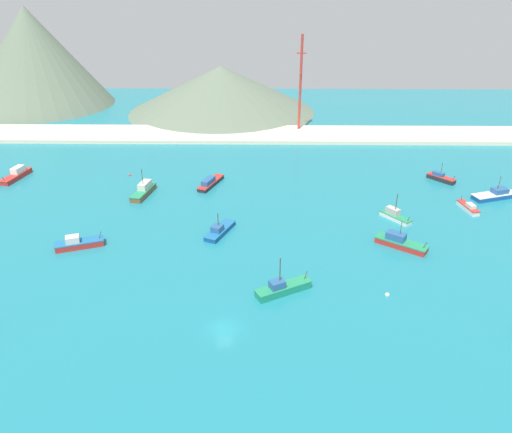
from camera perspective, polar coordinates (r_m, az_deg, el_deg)
The scene contains 18 objects.
ground at distance 100.83m, azimuth -2.58°, elevation -2.22°, with size 260.00×280.00×0.50m.
fishing_boat_1 at distance 123.72m, azimuth -5.47°, elevation 4.04°, with size 6.18×11.00×2.26m.
fishing_boat_2 at distance 82.81m, azimuth 3.16°, elevation -8.50°, with size 10.08×6.95×7.15m.
fishing_boat_3 at distance 129.92m, azimuth 26.57°, elevation 2.32°, with size 11.64×6.56×5.64m.
fishing_boat_4 at distance 99.88m, azimuth 16.76°, elevation -2.94°, with size 10.14×8.25×5.66m.
fishing_boat_5 at distance 110.51m, azimuth 16.18°, elevation 0.12°, with size 6.25×7.22×6.17m.
fishing_boat_6 at distance 101.85m, azimuth -20.37°, elevation -3.00°, with size 9.68×5.64×2.77m.
fishing_boat_8 at distance 142.85m, azimuth -26.61°, elevation 4.48°, with size 4.65×10.90×2.81m.
fishing_boat_9 at distance 135.28m, azimuth 21.11°, elevation 4.33°, with size 6.56×6.91×4.87m.
fishing_boat_10 at distance 120.61m, azimuth 23.94°, elevation 0.99°, with size 3.10×7.23×2.20m.
fishing_boat_12 at distance 121.21m, azimuth -13.22°, elevation 3.04°, with size 4.70×10.36×6.73m.
fishing_boat_13 at distance 100.73m, azimuth -4.36°, elevation -1.65°, with size 6.24×9.65×4.93m.
buoy_0 at distance 85.45m, azimuth 15.34°, elevation -8.97°, with size 0.78×0.78×0.78m.
buoy_1 at distance 134.21m, azimuth -14.77°, elevation 4.79°, with size 0.65×0.65×0.65m.
beach_strip at distance 162.34m, azimuth -1.31°, elevation 9.73°, with size 247.00×17.61×1.20m, color beige.
hill_west at distance 217.78m, azimuth -24.98°, elevation 16.80°, with size 57.93×57.93×37.89m.
hill_central at distance 191.65m, azimuth -4.15°, elevation 14.88°, with size 72.29×72.29×17.34m.
radio_tower at distance 163.46m, azimuth 5.31°, elevation 15.40°, with size 3.17×2.54×31.73m.
Camera 1 is at (5.68, -57.73, 49.12)m, focal length 33.63 mm.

